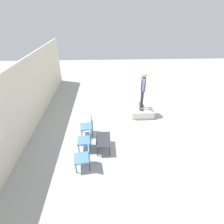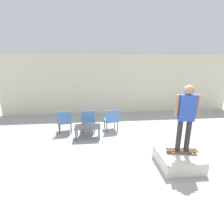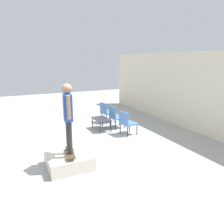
% 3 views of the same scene
% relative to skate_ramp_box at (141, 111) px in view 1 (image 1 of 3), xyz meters
% --- Properties ---
extents(ground_plane, '(24.00, 24.00, 0.00)m').
position_rel_skate_ramp_box_xyz_m(ground_plane, '(-0.88, 0.61, -0.18)').
color(ground_plane, '#A8A8A3').
extents(house_wall_back, '(12.00, 0.06, 3.00)m').
position_rel_skate_ramp_box_xyz_m(house_wall_back, '(-0.88, 5.08, 1.32)').
color(house_wall_back, beige).
rests_on(house_wall_back, ground_plane).
extents(skate_ramp_box, '(1.05, 1.09, 0.38)m').
position_rel_skate_ramp_box_xyz_m(skate_ramp_box, '(0.00, 0.00, 0.00)').
color(skate_ramp_box, silver).
rests_on(skate_ramp_box, ground_plane).
extents(skateboard_on_ramp, '(0.82, 0.35, 0.07)m').
position_rel_skate_ramp_box_xyz_m(skateboard_on_ramp, '(0.08, 0.01, 0.26)').
color(skateboard_on_ramp, '#473828').
rests_on(skateboard_on_ramp, skate_ramp_box).
extents(person_skater, '(0.56, 0.26, 1.71)m').
position_rel_skate_ramp_box_xyz_m(person_skater, '(0.08, 0.01, 1.28)').
color(person_skater, '#2D2D2D').
rests_on(person_skater, skateboard_on_ramp).
extents(coffee_table, '(0.91, 0.54, 0.45)m').
position_rel_skate_ramp_box_xyz_m(coffee_table, '(-2.45, 1.95, 0.22)').
color(coffee_table, '#2D2D33').
rests_on(coffee_table, ground_plane).
extents(patio_chair_left, '(0.58, 0.58, 0.89)m').
position_rel_skate_ramp_box_xyz_m(patio_chair_left, '(-3.35, 2.57, 0.32)').
color(patio_chair_left, black).
rests_on(patio_chair_left, ground_plane).
extents(patio_chair_center, '(0.55, 0.55, 0.89)m').
position_rel_skate_ramp_box_xyz_m(patio_chair_center, '(-2.45, 2.57, 0.32)').
color(patio_chair_center, black).
rests_on(patio_chair_center, ground_plane).
extents(patio_chair_right, '(0.59, 0.59, 0.89)m').
position_rel_skate_ramp_box_xyz_m(patio_chair_right, '(-1.53, 2.57, 0.32)').
color(patio_chair_right, black).
rests_on(patio_chair_right, ground_plane).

